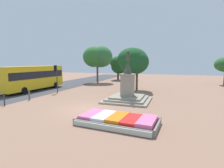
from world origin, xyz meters
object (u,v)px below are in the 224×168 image
object	(u,v)px
traffic_light_mid_block	(56,74)
kerb_bollard_mid_b	(29,95)
city_bus	(33,77)
kerb_bollard_mid_a	(4,100)
statue_monument	(127,92)
flower_planter	(118,121)

from	to	relation	value
traffic_light_mid_block	kerb_bollard_mid_b	world-z (taller)	traffic_light_mid_block
traffic_light_mid_block	city_bus	size ratio (longest dim) A/B	0.36
kerb_bollard_mid_b	traffic_light_mid_block	bearing A→B (deg)	91.22
kerb_bollard_mid_a	traffic_light_mid_block	bearing A→B (deg)	89.76
statue_monument	kerb_bollard_mid_a	bearing A→B (deg)	-149.67
statue_monument	kerb_bollard_mid_b	bearing A→B (deg)	-162.69
city_bus	kerb_bollard_mid_b	size ratio (longest dim) A/B	10.38
flower_planter	kerb_bollard_mid_b	world-z (taller)	kerb_bollard_mid_b
flower_planter	statue_monument	distance (m)	7.07
traffic_light_mid_block	city_bus	world-z (taller)	traffic_light_mid_block
city_bus	traffic_light_mid_block	bearing A→B (deg)	-7.15
traffic_light_mid_block	statue_monument	bearing A→B (deg)	-9.49
flower_planter	kerb_bollard_mid_b	distance (m)	11.67
flower_planter	kerb_bollard_mid_b	xyz separation A→B (m)	(-11.01, 3.87, 0.25)
flower_planter	traffic_light_mid_block	distance (m)	14.24
traffic_light_mid_block	kerb_bollard_mid_b	distance (m)	5.15
flower_planter	city_bus	bearing A→B (deg)	149.37
statue_monument	city_bus	distance (m)	14.53
traffic_light_mid_block	city_bus	distance (m)	4.43
kerb_bollard_mid_a	kerb_bollard_mid_b	world-z (taller)	kerb_bollard_mid_a
traffic_light_mid_block	kerb_bollard_mid_b	xyz separation A→B (m)	(0.10, -4.74, -2.01)
kerb_bollard_mid_b	city_bus	bearing A→B (deg)	130.18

